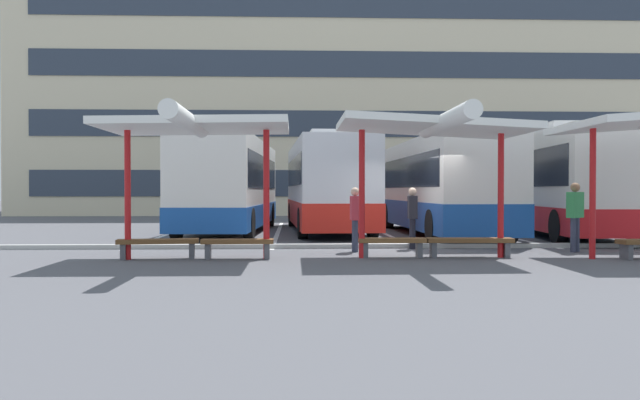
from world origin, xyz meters
TOP-DOWN VIEW (x-y plane):
  - ground_plane at (0.00, 0.00)m, footprint 160.00×160.00m
  - terminal_building at (0.03, 29.74)m, footprint 41.40×15.54m
  - coach_bus_0 at (-5.63, 6.94)m, footprint 3.08×10.98m
  - coach_bus_1 at (-2.03, 6.97)m, footprint 3.03×10.62m
  - coach_bus_2 at (1.82, 5.14)m, footprint 2.73×11.12m
  - coach_bus_3 at (5.85, 5.23)m, footprint 3.36×11.98m
  - lane_stripe_0 at (-7.71, 6.43)m, footprint 0.16×14.00m
  - lane_stripe_1 at (-3.85, 6.43)m, footprint 0.16×14.00m
  - lane_stripe_2 at (0.00, 6.43)m, footprint 0.16×14.00m
  - lane_stripe_3 at (3.85, 6.43)m, footprint 0.16×14.00m
  - lane_stripe_4 at (7.71, 6.43)m, footprint 0.16×14.00m
  - waiting_shelter_0 at (-5.43, -3.09)m, footprint 4.11×4.90m
  - bench_0 at (-6.33, -2.72)m, footprint 1.84×0.62m
  - bench_1 at (-4.53, -2.79)m, footprint 1.64×0.47m
  - waiting_shelter_1 at (-0.09, -2.97)m, footprint 4.23×5.02m
  - bench_2 at (-0.99, -2.61)m, footprint 1.56×0.48m
  - bench_3 at (0.81, -2.64)m, footprint 2.00×0.50m
  - platform_kerb at (0.00, -0.17)m, footprint 44.00×0.24m
  - waiting_passenger_0 at (3.82, -1.44)m, footprint 0.53×0.49m
  - waiting_passenger_1 at (-1.72, -1.20)m, footprint 0.22×0.47m
  - waiting_passenger_2 at (-0.12, -0.44)m, footprint 0.25×0.48m

SIDE VIEW (x-z plane):
  - ground_plane at x=0.00m, z-range 0.00..0.00m
  - lane_stripe_0 at x=-7.71m, z-range 0.00..0.01m
  - lane_stripe_1 at x=-3.85m, z-range 0.00..0.01m
  - lane_stripe_2 at x=0.00m, z-range 0.00..0.01m
  - lane_stripe_3 at x=3.85m, z-range 0.00..0.01m
  - lane_stripe_4 at x=7.71m, z-range 0.00..0.01m
  - platform_kerb at x=0.00m, z-range 0.00..0.12m
  - bench_2 at x=-0.99m, z-range 0.11..0.56m
  - bench_1 at x=-4.53m, z-range 0.11..0.56m
  - bench_0 at x=-6.33m, z-range 0.11..0.56m
  - bench_3 at x=0.81m, z-range 0.12..0.57m
  - waiting_passenger_2 at x=-0.12m, z-range 0.12..1.75m
  - waiting_passenger_1 at x=-1.72m, z-range 0.12..1.75m
  - waiting_passenger_0 at x=3.82m, z-range 0.15..1.89m
  - coach_bus_2 at x=1.82m, z-range -0.15..3.46m
  - coach_bus_1 at x=-2.03m, z-range -0.15..3.50m
  - coach_bus_0 at x=-5.63m, z-range -0.13..3.59m
  - coach_bus_3 at x=5.85m, z-range -0.13..3.63m
  - waiting_shelter_0 at x=-5.43m, z-range 1.35..4.50m
  - waiting_shelter_1 at x=-0.09m, z-range 1.35..4.55m
  - terminal_building at x=0.03m, z-range -1.37..19.46m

